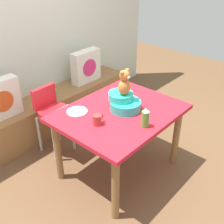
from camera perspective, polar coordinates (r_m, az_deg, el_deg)
ground_plane at (r=3.14m, az=1.39°, el=-11.51°), size 8.00×8.00×0.00m
back_wall at (r=3.57m, az=-17.70°, el=16.17°), size 4.40×0.10×2.60m
window_bench at (r=3.75m, az=-12.93°, el=-0.27°), size 2.60×0.44×0.46m
pillow_floral_left at (r=3.27m, az=-21.86°, el=2.37°), size 0.44×0.15×0.44m
pillow_floral_right at (r=3.93m, az=-5.32°, el=9.22°), size 0.44×0.15×0.44m
book_stack at (r=3.64m, az=-12.99°, el=3.60°), size 0.20×0.14×0.08m
dining_table at (r=2.76m, az=1.56°, el=-1.73°), size 1.18×0.94×0.74m
highchair at (r=3.19m, az=-11.94°, el=0.01°), size 0.34×0.45×0.79m
infant_seat_teal at (r=2.71m, az=2.43°, el=1.99°), size 0.30×0.33×0.16m
teddy_bear at (r=2.62m, az=2.54°, el=5.96°), size 0.13×0.12×0.25m
ketchup_bottle at (r=2.45m, az=6.79°, el=-1.21°), size 0.07×0.07×0.18m
coffee_mug at (r=2.48m, az=-3.02°, el=-1.55°), size 0.12×0.08×0.09m
dinner_plate_near at (r=2.70m, az=-7.11°, el=0.10°), size 0.20×0.20×0.01m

